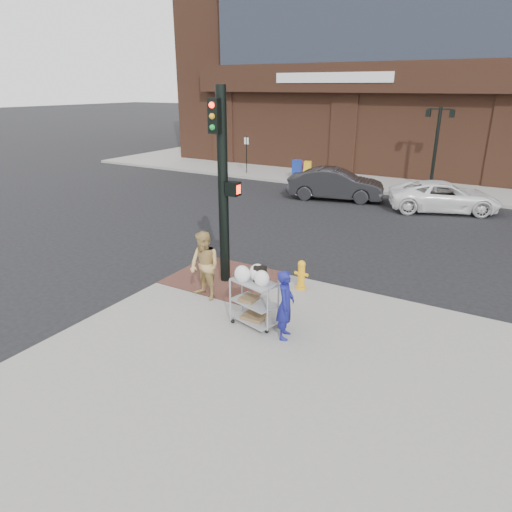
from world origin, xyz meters
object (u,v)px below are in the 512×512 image
Objects in this scene: fire_hydrant at (301,274)px; sedan_dark at (336,184)px; lamp_post at (437,139)px; minivan_white at (444,197)px; pedestrian_tan at (205,266)px; utility_cart at (254,298)px; traffic_signal_pole at (223,183)px; woman_blue at (285,305)px.

sedan_dark is at bearing 106.50° from fire_hydrant.
lamp_post reaches higher than minivan_white.
sedan_dark is 4.84m from minivan_white.
pedestrian_tan is 2.18× the size of fire_hydrant.
minivan_white is at bearing 82.03° from utility_cart.
sedan_dark is at bearing 95.75° from traffic_signal_pole.
pedestrian_tan reaches higher than utility_cart.
fire_hydrant is at bearing 15.47° from traffic_signal_pole.
woman_blue is at bearing -10.27° from utility_cart.
traffic_signal_pole is 2.93× the size of pedestrian_tan.
sedan_dark reaches higher than fire_hydrant.
lamp_post is 2.34× the size of pedestrian_tan.
lamp_post reaches higher than pedestrian_tan.
pedestrian_tan is 0.37× the size of minivan_white.
fire_hydrant is (3.11, -10.49, -0.18)m from sedan_dark.
traffic_signal_pole reaches higher than woman_blue.
traffic_signal_pole reaches higher than pedestrian_tan.
woman_blue reaches higher than utility_cart.
woman_blue is at bearing -33.83° from traffic_signal_pole.
fire_hydrant is (1.82, 1.69, -0.45)m from pedestrian_tan.
woman_blue is 2.52m from fire_hydrant.
minivan_white is (4.83, 0.31, -0.10)m from sedan_dark.
sedan_dark is at bearing 110.66° from pedestrian_tan.
traffic_signal_pole is at bearing 138.50° from utility_cart.
minivan_white is (3.55, 12.49, -0.37)m from pedestrian_tan.
traffic_signal_pole is 3.26m from utility_cart.
minivan_white is at bearing -20.69° from woman_blue.
sedan_dark is at bearing -130.58° from lamp_post.
lamp_post is at bearing 96.63° from pedestrian_tan.
traffic_signal_pole reaches higher than sedan_dark.
traffic_signal_pole is at bearing -99.24° from lamp_post.
lamp_post is at bearing -3.40° from minivan_white.
traffic_signal_pole is 3.81m from woman_blue.
sedan_dark is (-3.84, 12.87, -0.17)m from woman_blue.
utility_cart is at bearing -92.44° from fire_hydrant.
pedestrian_tan is 2.53m from fire_hydrant.
traffic_signal_pole is at bearing 172.44° from sedan_dark.
lamp_post is 2.66× the size of woman_blue.
utility_cart is (-1.82, -13.02, 0.14)m from minivan_white.
pedestrian_tan is at bearing 162.71° from utility_cart.
utility_cart is at bearing -2.65° from pedestrian_tan.
woman_blue reaches higher than sedan_dark.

